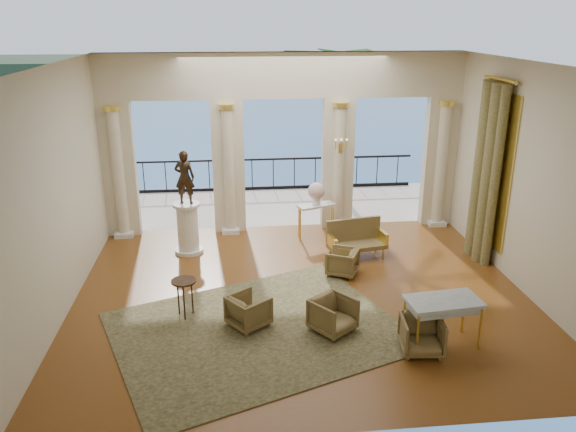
{
  "coord_description": "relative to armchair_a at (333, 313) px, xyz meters",
  "views": [
    {
      "loc": [
        -1.3,
        -10.03,
        5.3
      ],
      "look_at": [
        -0.22,
        0.6,
        1.49
      ],
      "focal_mm": 35.0,
      "sensor_mm": 36.0,
      "label": 1
    }
  ],
  "objects": [
    {
      "name": "console_table",
      "position": [
        0.36,
        4.45,
        0.39
      ],
      "size": [
        1.0,
        0.66,
        0.89
      ],
      "rotation": [
        0.0,
        0.0,
        0.35
      ],
      "color": "silver",
      "rests_on": "ground"
    },
    {
      "name": "game_table",
      "position": [
        1.75,
        -0.6,
        0.41
      ],
      "size": [
        1.29,
        0.8,
        0.84
      ],
      "rotation": [
        0.0,
        0.0,
        0.11
      ],
      "color": "#94ABBF",
      "rests_on": "ground"
    },
    {
      "name": "room_walls",
      "position": [
        -0.38,
        0.29,
        2.53
      ],
      "size": [
        9.0,
        9.0,
        9.0
      ],
      "color": "beige",
      "rests_on": "ground"
    },
    {
      "name": "armchair_b",
      "position": [
        1.35,
        -0.8,
        -0.0
      ],
      "size": [
        0.73,
        0.69,
        0.69
      ],
      "primitive_type": "imported",
      "rotation": [
        0.0,
        0.0,
        -0.1
      ],
      "color": "#41341B",
      "rests_on": "ground"
    },
    {
      "name": "headland",
      "position": [
        -30.38,
        71.4,
        -3.35
      ],
      "size": [
        22.0,
        18.0,
        6.0
      ],
      "primitive_type": "cube",
      "color": "black",
      "rests_on": "sea"
    },
    {
      "name": "pedestal",
      "position": [
        -2.77,
        3.85,
        0.24
      ],
      "size": [
        0.67,
        0.67,
        1.22
      ],
      "color": "silver",
      "rests_on": "ground"
    },
    {
      "name": "armchair_d",
      "position": [
        -1.48,
        0.33,
        -0.02
      ],
      "size": [
        0.86,
        0.87,
        0.66
      ],
      "primitive_type": "imported",
      "rotation": [
        0.0,
        0.0,
        2.22
      ],
      "color": "#41341B",
      "rests_on": "ground"
    },
    {
      "name": "armchair_a",
      "position": [
        0.0,
        0.0,
        0.0
      ],
      "size": [
        0.92,
        0.91,
        0.69
      ],
      "primitive_type": "imported",
      "rotation": [
        0.0,
        0.0,
        0.66
      ],
      "color": "#41341B",
      "rests_on": "ground"
    },
    {
      "name": "terrace",
      "position": [
        -0.38,
        7.2,
        -0.4
      ],
      "size": [
        10.0,
        3.6,
        0.1
      ],
      "primitive_type": "cube",
      "color": "#BAAE9B",
      "rests_on": "ground"
    },
    {
      "name": "armchair_c",
      "position": [
        0.61,
        2.29,
        -0.03
      ],
      "size": [
        0.79,
        0.81,
        0.63
      ],
      "primitive_type": "imported",
      "rotation": [
        0.0,
        0.0,
        -2.02
      ],
      "color": "#41341B",
      "rests_on": "ground"
    },
    {
      "name": "statue",
      "position": [
        -2.77,
        3.85,
        1.5
      ],
      "size": [
        0.49,
        0.36,
        1.24
      ],
      "primitive_type": "imported",
      "rotation": [
        0.0,
        0.0,
        2.99
      ],
      "color": "black",
      "rests_on": "pedestal"
    },
    {
      "name": "arcade",
      "position": [
        -0.38,
        5.22,
        2.24
      ],
      "size": [
        9.0,
        0.56,
        4.5
      ],
      "color": "beige",
      "rests_on": "ground"
    },
    {
      "name": "urn",
      "position": [
        0.36,
        4.45,
        0.86
      ],
      "size": [
        0.42,
        0.42,
        0.56
      ],
      "color": "white",
      "rests_on": "console_table"
    },
    {
      "name": "palm_tree",
      "position": [
        1.62,
        8.0,
        3.74
      ],
      "size": [
        2.0,
        2.0,
        4.5
      ],
      "color": "#4C3823",
      "rests_on": "terrace"
    },
    {
      "name": "wall_sconce",
      "position": [
        1.02,
        4.91,
        1.88
      ],
      "size": [
        0.3,
        0.11,
        0.33
      ],
      "color": "#ECC94D",
      "rests_on": "arcade"
    },
    {
      "name": "balustrade",
      "position": [
        -0.38,
        8.8,
        0.06
      ],
      "size": [
        9.0,
        0.06,
        1.03
      ],
      "color": "black",
      "rests_on": "terrace"
    },
    {
      "name": "sea",
      "position": [
        -0.38,
        61.4,
        -6.35
      ],
      "size": [
        160.0,
        160.0,
        0.0
      ],
      "primitive_type": "plane",
      "color": "#32689A",
      "rests_on": "ground"
    },
    {
      "name": "floor",
      "position": [
        -0.38,
        1.4,
        -0.35
      ],
      "size": [
        9.0,
        9.0,
        0.0
      ],
      "primitive_type": "plane",
      "color": "#532C0B",
      "rests_on": "ground"
    },
    {
      "name": "window_frame",
      "position": [
        4.09,
        2.9,
        1.75
      ],
      "size": [
        0.04,
        1.6,
        3.4
      ],
      "primitive_type": "cube",
      "color": "#ECC94D",
      "rests_on": "room_walls"
    },
    {
      "name": "side_table",
      "position": [
        -2.64,
        0.78,
        0.29
      ],
      "size": [
        0.46,
        0.46,
        0.75
      ],
      "color": "black",
      "rests_on": "ground"
    },
    {
      "name": "settee",
      "position": [
        1.1,
        3.21,
        0.09
      ],
      "size": [
        1.42,
        0.81,
        0.88
      ],
      "rotation": [
        0.0,
        0.0,
        0.19
      ],
      "color": "#41341B",
      "rests_on": "ground"
    },
    {
      "name": "rug",
      "position": [
        -1.34,
        0.13,
        -0.34
      ],
      "size": [
        5.89,
        5.28,
        0.02
      ],
      "primitive_type": "cube",
      "rotation": [
        0.0,
        0.0,
        0.37
      ],
      "color": "#292E18",
      "rests_on": "ground"
    },
    {
      "name": "curtain",
      "position": [
        3.9,
        2.9,
        1.67
      ],
      "size": [
        0.33,
        1.4,
        4.09
      ],
      "color": "brown",
      "rests_on": "ground"
    }
  ]
}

